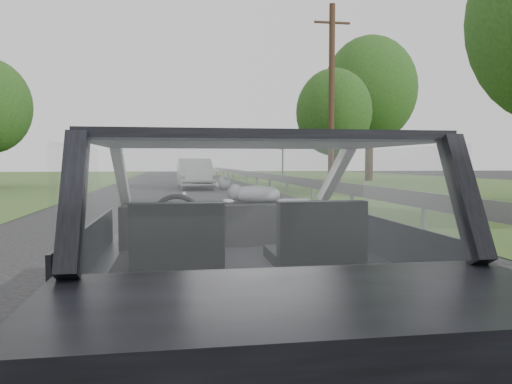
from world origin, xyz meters
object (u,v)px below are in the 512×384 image
object	(u,v)px
subject_car	(242,255)
utility_pole	(332,97)
highway_sign	(283,161)
other_car	(195,174)
cat	(254,193)

from	to	relation	value
subject_car	utility_pole	bearing A→B (deg)	70.67
highway_sign	utility_pole	bearing A→B (deg)	-89.83
highway_sign	utility_pole	size ratio (longest dim) A/B	0.31
other_car	highway_sign	xyz separation A→B (m)	(5.78, 6.06, 0.65)
cat	highway_sign	xyz separation A→B (m)	(6.20, 27.22, 0.32)
cat	highway_sign	bearing A→B (deg)	77.05
subject_car	cat	bearing A→B (deg)	73.73
utility_pole	subject_car	bearing A→B (deg)	-109.33
highway_sign	other_car	bearing A→B (deg)	-139.70
subject_car	other_car	distance (m)	21.79
utility_pole	other_car	bearing A→B (deg)	168.94
subject_car	utility_pole	xyz separation A→B (m)	(7.19, 20.50, 3.74)
highway_sign	cat	bearing A→B (deg)	-108.92
cat	other_car	world-z (taller)	other_car
cat	other_car	size ratio (longest dim) A/B	0.11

